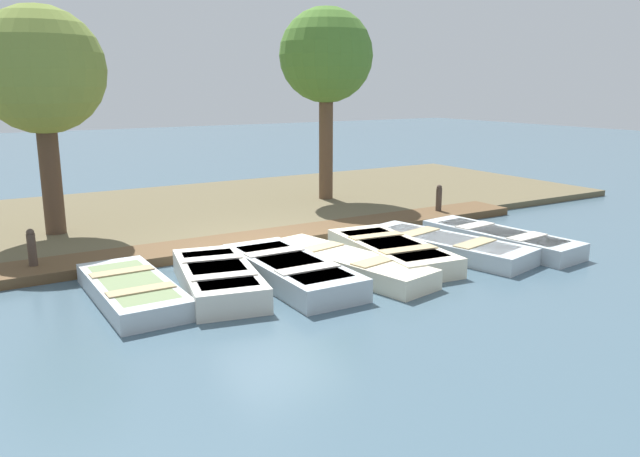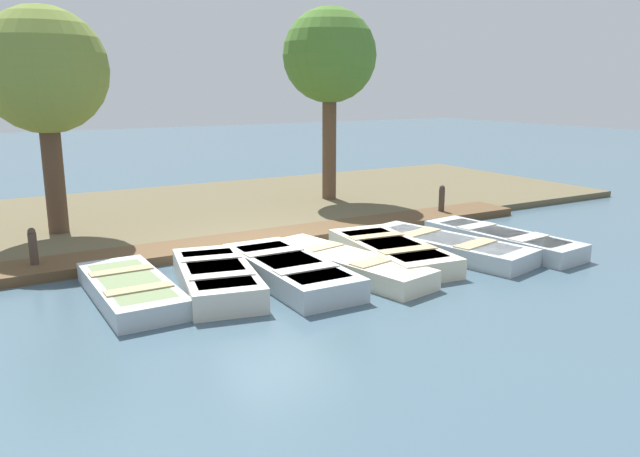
% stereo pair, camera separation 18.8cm
% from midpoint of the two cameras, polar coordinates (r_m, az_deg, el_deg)
% --- Properties ---
extents(ground_plane, '(80.00, 80.00, 0.00)m').
position_cam_midpoint_polar(ground_plane, '(12.62, -4.07, -2.59)').
color(ground_plane, '#425B6B').
extents(shore_bank, '(8.00, 24.00, 0.17)m').
position_cam_midpoint_polar(shore_bank, '(17.08, -11.83, 1.58)').
color(shore_bank, brown).
rests_on(shore_bank, ground_plane).
extents(dock_walkway, '(1.18, 14.29, 0.19)m').
position_cam_midpoint_polar(dock_walkway, '(13.58, -6.28, -1.11)').
color(dock_walkway, brown).
rests_on(dock_walkway, ground_plane).
extents(rowboat_0, '(2.94, 1.13, 0.35)m').
position_cam_midpoint_polar(rowboat_0, '(10.53, -17.32, -5.38)').
color(rowboat_0, '#B2BCC1').
rests_on(rowboat_0, ground_plane).
extents(rowboat_1, '(3.01, 1.71, 0.44)m').
position_cam_midpoint_polar(rowboat_1, '(10.64, -9.83, -4.51)').
color(rowboat_1, beige).
rests_on(rowboat_1, ground_plane).
extents(rowboat_2, '(3.28, 1.23, 0.42)m').
position_cam_midpoint_polar(rowboat_2, '(10.98, -3.20, -3.84)').
color(rowboat_2, '#B2BCC1').
rests_on(rowboat_2, ground_plane).
extents(rowboat_3, '(3.71, 1.66, 0.37)m').
position_cam_midpoint_polar(rowboat_3, '(11.50, 1.99, -3.17)').
color(rowboat_3, beige).
rests_on(rowboat_3, ground_plane).
extents(rowboat_4, '(3.24, 1.58, 0.40)m').
position_cam_midpoint_polar(rowboat_4, '(12.29, 6.09, -2.10)').
color(rowboat_4, beige).
rests_on(rowboat_4, ground_plane).
extents(rowboat_5, '(3.73, 1.93, 0.36)m').
position_cam_midpoint_polar(rowboat_5, '(13.00, 11.00, -1.51)').
color(rowboat_5, '#B2BCC1').
rests_on(rowboat_5, ground_plane).
extents(rowboat_6, '(3.57, 1.41, 0.38)m').
position_cam_midpoint_polar(rowboat_6, '(13.79, 15.73, -0.91)').
color(rowboat_6, '#B2BCC1').
rests_on(rowboat_6, ground_plane).
extents(mooring_post_near, '(0.15, 0.15, 0.87)m').
position_cam_midpoint_polar(mooring_post_near, '(12.44, -25.21, -1.96)').
color(mooring_post_near, '#47382D').
rests_on(mooring_post_near, ground_plane).
extents(mooring_post_far, '(0.15, 0.15, 0.87)m').
position_cam_midpoint_polar(mooring_post_far, '(16.47, 10.48, 2.48)').
color(mooring_post_far, '#47382D').
rests_on(mooring_post_far, ground_plane).
extents(park_tree_far_left, '(2.68, 2.68, 5.03)m').
position_cam_midpoint_polar(park_tree_far_left, '(14.74, -24.51, 12.82)').
color(park_tree_far_left, '#4C3828').
rests_on(park_tree_far_left, ground_plane).
extents(park_tree_left, '(2.60, 2.60, 5.49)m').
position_cam_midpoint_polar(park_tree_left, '(17.85, 0.25, 15.34)').
color(park_tree_left, brown).
rests_on(park_tree_left, ground_plane).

